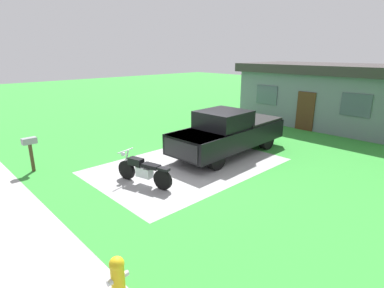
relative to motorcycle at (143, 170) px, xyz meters
name	(u,v)px	position (x,y,z in m)	size (l,w,h in m)	color
ground_plane	(188,166)	(-0.23, 2.19, -0.47)	(80.00, 80.00, 0.00)	green
driveway_pad	(188,166)	(-0.23, 2.19, -0.47)	(4.73, 7.03, 0.01)	#9F9F9F
sidewalk_strip	(14,224)	(-0.23, -3.81, -0.47)	(36.00, 1.80, 0.01)	#A7A7A3
motorcycle	(143,170)	(0.00, 0.00, 0.00)	(2.18, 0.86, 1.09)	black
pickup_truck	(229,132)	(-0.13, 4.50, 0.48)	(2.21, 5.69, 1.90)	black
fire_hydrant	(118,279)	(3.77, -3.17, -0.05)	(0.32, 0.40, 0.87)	yellow
mailbox	(30,145)	(-3.71, -2.26, 0.51)	(0.26, 0.48, 1.26)	#4C3823
neighbor_house	(327,94)	(0.10, 13.21, 1.32)	(9.60, 5.60, 3.50)	slate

